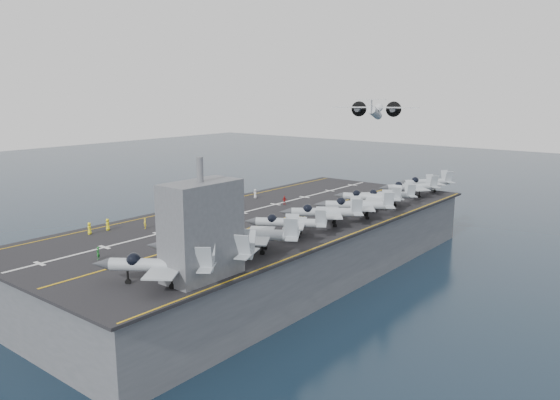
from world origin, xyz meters
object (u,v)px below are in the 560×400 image
Objects in this scene: fighter_jet_0 at (161,264)px; tow_cart_a at (215,240)px; island_superstructure at (201,218)px; transport_plane at (375,113)px.

tow_cart_a is at bearing 115.23° from fighter_jet_0.
island_superstructure is at bearing -50.34° from tow_cart_a.
transport_plane is (-22.62, 91.24, 14.51)m from fighter_jet_0.
transport_plane is (-24.51, 86.33, 9.59)m from island_superstructure.
fighter_jet_0 reaches higher than tow_cart_a.
fighter_jet_0 is at bearing -64.77° from tow_cart_a.
tow_cart_a is at bearing -78.79° from transport_plane.
island_superstructure is 0.56× the size of transport_plane.
island_superstructure reaches higher than fighter_jet_0.
tow_cart_a is 0.08× the size of transport_plane.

